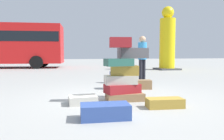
# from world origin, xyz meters

# --- Properties ---
(ground_plane) EXTENTS (80.00, 80.00, 0.00)m
(ground_plane) POSITION_xyz_m (0.00, 0.00, 0.00)
(ground_plane) COLOR #9E9E99
(suitcase_tower) EXTENTS (1.01, 0.60, 1.35)m
(suitcase_tower) POSITION_xyz_m (0.11, -0.20, 0.56)
(suitcase_tower) COLOR olive
(suitcase_tower) RESTS_ON ground
(suitcase_navy_left_side) EXTENTS (0.23, 0.33, 0.50)m
(suitcase_navy_left_side) POSITION_xyz_m (0.29, 1.33, 0.25)
(suitcase_navy_left_side) COLOR #334F99
(suitcase_navy_left_side) RESTS_ON ground
(suitcase_navy_foreground_near) EXTENTS (0.78, 0.44, 0.23)m
(suitcase_navy_foreground_near) POSITION_xyz_m (-0.55, -1.42, 0.12)
(suitcase_navy_foreground_near) COLOR #334F99
(suitcase_navy_foreground_near) RESTS_ON ground
(suitcase_tan_behind_tower) EXTENTS (0.72, 0.38, 0.18)m
(suitcase_tan_behind_tower) POSITION_xyz_m (0.40, 0.77, 0.09)
(suitcase_tan_behind_tower) COLOR #B28C33
(suitcase_tan_behind_tower) RESTS_ON ground
(suitcase_brown_foreground_far) EXTENTS (0.74, 0.45, 0.26)m
(suitcase_brown_foreground_far) POSITION_xyz_m (0.97, 1.15, 0.13)
(suitcase_brown_foreground_far) COLOR olive
(suitcase_brown_foreground_far) RESTS_ON ground
(suitcase_tan_right_side) EXTENTS (0.71, 0.37, 0.18)m
(suitcase_tan_right_side) POSITION_xyz_m (0.68, -1.00, 0.09)
(suitcase_tan_right_side) COLOR #B28C33
(suitcase_tan_right_side) RESTS_ON ground
(suitcase_cream_upright_blue) EXTENTS (0.57, 0.42, 0.17)m
(suitcase_cream_upright_blue) POSITION_xyz_m (-0.80, -0.35, 0.08)
(suitcase_cream_upright_blue) COLOR beige
(suitcase_cream_upright_blue) RESTS_ON ground
(person_bearded_onlooker) EXTENTS (0.30, 0.30, 1.63)m
(person_bearded_onlooker) POSITION_xyz_m (1.49, 2.24, 0.97)
(person_bearded_onlooker) COLOR black
(person_bearded_onlooker) RESTS_ON ground
(yellow_dummy_statue) EXTENTS (1.38, 1.38, 4.06)m
(yellow_dummy_statue) POSITION_xyz_m (5.47, 8.03, 1.81)
(yellow_dummy_statue) COLOR yellow
(yellow_dummy_statue) RESTS_ON ground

